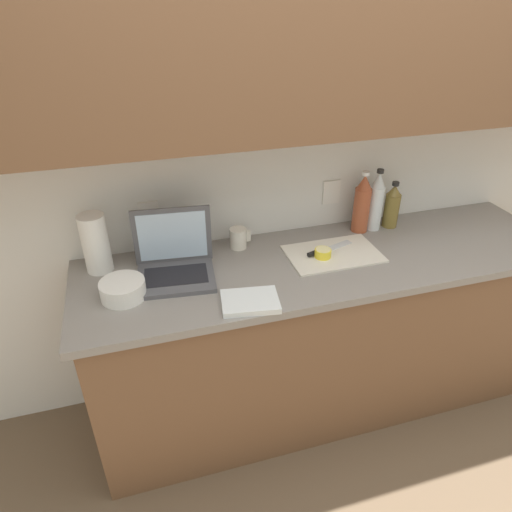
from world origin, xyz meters
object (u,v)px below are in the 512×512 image
object	(u,v)px
cutting_board	(333,254)
bottle_green_soda	(392,206)
bottle_oil_tall	(376,202)
lemon_half_cut	(323,253)
bottle_water_clear	(362,204)
laptop	(175,260)
bowl_white	(123,289)
knife	(322,250)
measuring_cup	(238,238)
paper_towel_roll	(96,243)

from	to	relation	value
cutting_board	bottle_green_soda	xyz separation A→B (m)	(0.40, 0.18, 0.10)
bottle_green_soda	bottle_oil_tall	world-z (taller)	bottle_oil_tall
lemon_half_cut	bottle_water_clear	distance (m)	0.37
laptop	cutting_board	distance (m)	0.72
cutting_board	lemon_half_cut	bearing A→B (deg)	-164.92
cutting_board	bottle_green_soda	size ratio (longest dim) A/B	1.77
laptop	bowl_white	distance (m)	0.25
knife	bottle_green_soda	world-z (taller)	bottle_green_soda
measuring_cup	paper_towel_roll	world-z (taller)	paper_towel_roll
bottle_green_soda	measuring_cup	world-z (taller)	bottle_green_soda
paper_towel_roll	lemon_half_cut	bearing A→B (deg)	-10.91
measuring_cup	bowl_white	xyz separation A→B (m)	(-0.53, -0.26, -0.01)
paper_towel_roll	measuring_cup	bearing A→B (deg)	1.87
paper_towel_roll	bottle_oil_tall	bearing A→B (deg)	0.66
measuring_cup	bottle_green_soda	bearing A→B (deg)	-0.36
lemon_half_cut	bowl_white	xyz separation A→B (m)	(-0.87, -0.05, 0.01)
measuring_cup	bowl_white	world-z (taller)	measuring_cup
bowl_white	knife	bearing A→B (deg)	5.78
cutting_board	lemon_half_cut	size ratio (longest dim) A/B	5.65
measuring_cup	knife	bearing A→B (deg)	-25.03
knife	lemon_half_cut	size ratio (longest dim) A/B	3.39
laptop	bottle_oil_tall	world-z (taller)	bottle_oil_tall
bowl_white	bottle_water_clear	bearing A→B (deg)	12.21
lemon_half_cut	bottle_oil_tall	distance (m)	0.43
measuring_cup	bottle_oil_tall	bearing A→B (deg)	-0.41
laptop	bowl_white	bearing A→B (deg)	-146.57
cutting_board	bottle_oil_tall	world-z (taller)	bottle_oil_tall
bottle_water_clear	knife	bearing A→B (deg)	-149.10
bottle_oil_tall	measuring_cup	size ratio (longest dim) A/B	3.15
lemon_half_cut	bottle_green_soda	world-z (taller)	bottle_green_soda
bottle_oil_tall	bowl_white	xyz separation A→B (m)	(-1.23, -0.25, -0.11)
bottle_green_soda	bottle_water_clear	size ratio (longest dim) A/B	0.77
bottle_green_soda	paper_towel_roll	bearing A→B (deg)	-179.38
bowl_white	paper_towel_roll	xyz separation A→B (m)	(-0.09, 0.23, 0.09)
laptop	bottle_green_soda	size ratio (longest dim) A/B	1.47
lemon_half_cut	paper_towel_roll	distance (m)	0.98
bottle_green_soda	bowl_white	bearing A→B (deg)	-169.32
knife	bottle_green_soda	size ratio (longest dim) A/B	1.06
laptop	bottle_green_soda	world-z (taller)	laptop
paper_towel_roll	bottle_water_clear	bearing A→B (deg)	0.70
knife	bowl_white	xyz separation A→B (m)	(-0.89, -0.09, 0.02)
knife	measuring_cup	world-z (taller)	measuring_cup
lemon_half_cut	measuring_cup	world-z (taller)	measuring_cup
measuring_cup	bowl_white	size ratio (longest dim) A/B	0.56
laptop	bottle_water_clear	size ratio (longest dim) A/B	1.13
cutting_board	measuring_cup	size ratio (longest dim) A/B	4.25
measuring_cup	bowl_white	distance (m)	0.59
bowl_white	laptop	bearing A→B (deg)	27.33
laptop	cutting_board	bearing A→B (deg)	2.25
bottle_green_soda	laptop	bearing A→B (deg)	-172.98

